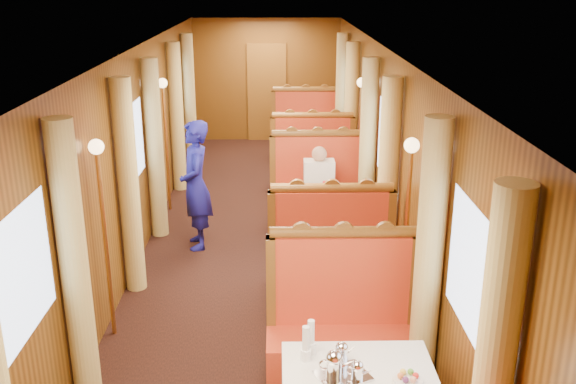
{
  "coord_description": "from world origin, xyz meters",
  "views": [
    {
      "loc": [
        0.19,
        -7.26,
        3.32
      ],
      "look_at": [
        0.32,
        -0.58,
        1.05
      ],
      "focal_mm": 40.0,
      "sensor_mm": 36.0,
      "label": 1
    }
  ],
  "objects_px": {
    "banquette_near_aft": "(343,333)",
    "rose_vase_far": "(307,122)",
    "teapot_left": "(334,367)",
    "banquette_mid_fwd": "(329,260)",
    "teapot_right": "(357,373)",
    "teapot_back": "(342,355)",
    "tea_tray": "(343,376)",
    "table_mid": "(322,229)",
    "banquette_far_aft": "(306,136)",
    "fruit_plate": "(408,378)",
    "passenger": "(319,182)",
    "banquette_far_fwd": "(312,167)",
    "rose_vase_mid": "(325,187)",
    "steward": "(196,185)",
    "table_far": "(309,153)",
    "banquette_mid_aft": "(317,198)"
  },
  "relations": [
    {
      "from": "banquette_far_aft",
      "to": "table_mid",
      "type": "bearing_deg",
      "value": -90.0
    },
    {
      "from": "banquette_near_aft",
      "to": "teapot_back",
      "type": "bearing_deg",
      "value": -96.82
    },
    {
      "from": "fruit_plate",
      "to": "rose_vase_far",
      "type": "distance_m",
      "value": 7.15
    },
    {
      "from": "table_far",
      "to": "teapot_right",
      "type": "distance_m",
      "value": 7.14
    },
    {
      "from": "banquette_mid_aft",
      "to": "tea_tray",
      "type": "relative_size",
      "value": 3.94
    },
    {
      "from": "fruit_plate",
      "to": "rose_vase_mid",
      "type": "height_order",
      "value": "rose_vase_mid"
    },
    {
      "from": "passenger",
      "to": "banquette_far_fwd",
      "type": "bearing_deg",
      "value": 90.0
    },
    {
      "from": "teapot_left",
      "to": "banquette_mid_fwd",
      "type": "bearing_deg",
      "value": 89.28
    },
    {
      "from": "steward",
      "to": "banquette_near_aft",
      "type": "bearing_deg",
      "value": 17.12
    },
    {
      "from": "banquette_near_aft",
      "to": "table_far",
      "type": "xyz_separation_m",
      "value": [
        0.0,
        5.99,
        -0.05
      ]
    },
    {
      "from": "banquette_near_aft",
      "to": "banquette_far_fwd",
      "type": "xyz_separation_m",
      "value": [
        0.0,
        4.97,
        0.0
      ]
    },
    {
      "from": "fruit_plate",
      "to": "passenger",
      "type": "relative_size",
      "value": 0.27
    },
    {
      "from": "banquette_mid_aft",
      "to": "tea_tray",
      "type": "height_order",
      "value": "banquette_mid_aft"
    },
    {
      "from": "table_mid",
      "to": "banquette_far_aft",
      "type": "distance_m",
      "value": 4.51
    },
    {
      "from": "banquette_near_aft",
      "to": "steward",
      "type": "xyz_separation_m",
      "value": [
        -1.57,
        2.86,
        0.4
      ]
    },
    {
      "from": "banquette_far_aft",
      "to": "teapot_left",
      "type": "relative_size",
      "value": 7.12
    },
    {
      "from": "rose_vase_far",
      "to": "fruit_plate",
      "type": "bearing_deg",
      "value": -87.22
    },
    {
      "from": "table_far",
      "to": "steward",
      "type": "relative_size",
      "value": 0.64
    },
    {
      "from": "banquette_near_aft",
      "to": "teapot_left",
      "type": "distance_m",
      "value": 1.18
    },
    {
      "from": "banquette_far_fwd",
      "to": "fruit_plate",
      "type": "relative_size",
      "value": 6.54
    },
    {
      "from": "teapot_back",
      "to": "rose_vase_mid",
      "type": "relative_size",
      "value": 0.42
    },
    {
      "from": "banquette_far_fwd",
      "to": "teapot_back",
      "type": "bearing_deg",
      "value": -91.08
    },
    {
      "from": "banquette_near_aft",
      "to": "passenger",
      "type": "relative_size",
      "value": 1.76
    },
    {
      "from": "banquette_near_aft",
      "to": "banquette_far_fwd",
      "type": "relative_size",
      "value": 1.0
    },
    {
      "from": "rose_vase_mid",
      "to": "tea_tray",
      "type": "bearing_deg",
      "value": -92.29
    },
    {
      "from": "table_mid",
      "to": "banquette_mid_fwd",
      "type": "distance_m",
      "value": 1.02
    },
    {
      "from": "table_mid",
      "to": "passenger",
      "type": "height_order",
      "value": "passenger"
    },
    {
      "from": "banquette_near_aft",
      "to": "teapot_back",
      "type": "height_order",
      "value": "banquette_near_aft"
    },
    {
      "from": "banquette_near_aft",
      "to": "teapot_back",
      "type": "xyz_separation_m",
      "value": [
        -0.11,
        -0.93,
        0.39
      ]
    },
    {
      "from": "banquette_mid_aft",
      "to": "teapot_back",
      "type": "xyz_separation_m",
      "value": [
        -0.11,
        -4.43,
        0.39
      ]
    },
    {
      "from": "tea_tray",
      "to": "teapot_right",
      "type": "xyz_separation_m",
      "value": [
        0.09,
        -0.04,
        0.05
      ]
    },
    {
      "from": "banquette_mid_aft",
      "to": "steward",
      "type": "distance_m",
      "value": 1.74
    },
    {
      "from": "banquette_mid_fwd",
      "to": "table_far",
      "type": "height_order",
      "value": "banquette_mid_fwd"
    },
    {
      "from": "banquette_mid_aft",
      "to": "steward",
      "type": "bearing_deg",
      "value": -157.75
    },
    {
      "from": "banquette_mid_fwd",
      "to": "rose_vase_mid",
      "type": "bearing_deg",
      "value": 88.57
    },
    {
      "from": "banquette_mid_aft",
      "to": "rose_vase_far",
      "type": "relative_size",
      "value": 3.72
    },
    {
      "from": "teapot_right",
      "to": "teapot_back",
      "type": "bearing_deg",
      "value": 130.36
    },
    {
      "from": "banquette_far_fwd",
      "to": "tea_tray",
      "type": "distance_m",
      "value": 6.08
    },
    {
      "from": "banquette_far_fwd",
      "to": "table_mid",
      "type": "bearing_deg",
      "value": -90.0
    },
    {
      "from": "banquette_mid_aft",
      "to": "passenger",
      "type": "height_order",
      "value": "banquette_mid_aft"
    },
    {
      "from": "banquette_far_aft",
      "to": "banquette_far_fwd",
      "type": "bearing_deg",
      "value": -90.0
    },
    {
      "from": "banquette_near_aft",
      "to": "banquette_far_aft",
      "type": "xyz_separation_m",
      "value": [
        0.0,
        7.0,
        0.0
      ]
    },
    {
      "from": "steward",
      "to": "banquette_mid_fwd",
      "type": "bearing_deg",
      "value": 36.91
    },
    {
      "from": "teapot_back",
      "to": "passenger",
      "type": "distance_m",
      "value": 4.15
    },
    {
      "from": "banquette_far_fwd",
      "to": "banquette_far_aft",
      "type": "distance_m",
      "value": 2.03
    },
    {
      "from": "banquette_near_aft",
      "to": "rose_vase_far",
      "type": "relative_size",
      "value": 3.72
    },
    {
      "from": "table_mid",
      "to": "fruit_plate",
      "type": "distance_m",
      "value": 3.66
    },
    {
      "from": "teapot_left",
      "to": "rose_vase_far",
      "type": "relative_size",
      "value": 0.52
    },
    {
      "from": "tea_tray",
      "to": "teapot_right",
      "type": "bearing_deg",
      "value": -24.66
    },
    {
      "from": "teapot_right",
      "to": "rose_vase_mid",
      "type": "relative_size",
      "value": 0.38
    }
  ]
}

